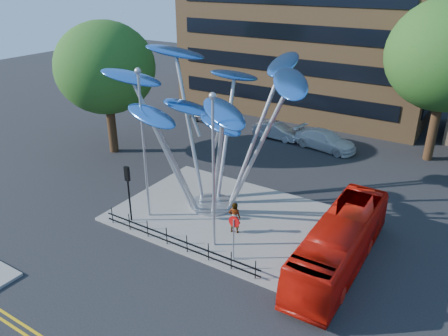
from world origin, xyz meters
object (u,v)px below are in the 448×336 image
Objects in this scene: street_lamp_left at (143,133)px; no_entry_sign_island at (234,230)px; leaf_sculpture at (211,100)px; street_lamp_right at (213,160)px; red_bus at (340,243)px; pedestrian at (235,218)px; tree_left at (105,68)px; traffic_light_island at (128,182)px; parked_car_mid at (277,131)px; parked_car_left at (208,116)px; parked_car_right at (325,140)px.

no_entry_sign_island is (6.50, -0.98, -3.54)m from street_lamp_left.
leaf_sculpture reaches higher than no_entry_sign_island.
street_lamp_left reaches higher than street_lamp_right.
street_lamp_right reaches higher than red_bus.
pedestrian is (5.26, 1.15, -4.28)m from street_lamp_left.
leaf_sculpture is 10.43m from red_bus.
street_lamp_right is at bearing -25.77° from tree_left.
no_entry_sign_island is at bearing 102.88° from pedestrian.
leaf_sculpture is 3.71× the size of traffic_light_island.
red_bus reaches higher than parked_car_mid.
pedestrian is at bearing -177.37° from red_bus.
street_lamp_right is 21.78m from parked_car_left.
tree_left is 2.45× the size of parked_car_mid.
pedestrian is (-1.24, 2.13, -0.74)m from no_entry_sign_island.
tree_left is 2.76× the size of parked_car_left.
red_bus reaches higher than no_entry_sign_island.
leaf_sculpture is at bearing 168.36° from red_bus.
pedestrian is (14.76, -5.35, -5.72)m from tree_left.
street_lamp_right is 0.86× the size of red_bus.
leaf_sculpture reaches higher than street_lamp_right.
leaf_sculpture is 5.19× the size of no_entry_sign_island.
street_lamp_left is 17.06m from parked_car_mid.
leaf_sculpture is 2.41× the size of parked_car_right.
no_entry_sign_island is at bearing -45.67° from leaf_sculpture.
traffic_light_island is 17.53m from parked_car_mid.
leaf_sculpture is 6.76m from pedestrian.
red_bus is (11.60, 2.46, -1.27)m from traffic_light_island.
street_lamp_left is 0.91× the size of red_bus.
street_lamp_right is at bearing 63.75° from pedestrian.
parked_car_left is at bearing 88.62° from parked_car_mid.
no_entry_sign_island is (16.00, -7.48, -4.98)m from tree_left.
leaf_sculpture is (11.93, -3.32, 0.08)m from tree_left.
leaf_sculpture is at bearing -15.55° from tree_left.
no_entry_sign_island is at bearing -136.85° from parked_car_left.
traffic_light_island is 11.93m from red_bus.
red_bus is 16.08m from parked_car_right.
pedestrian reaches higher than parked_car_right.
leaf_sculpture is 7.71m from no_entry_sign_island.
parked_car_left is at bearing 139.59° from red_bus.
tree_left reaches higher than red_bus.
no_entry_sign_island is 17.36m from parked_car_right.
tree_left is 16.71m from pedestrian.
leaf_sculpture is 3.41× the size of parked_car_left.
street_lamp_right is 3.39× the size of no_entry_sign_island.
parked_car_mid is (0.38, 16.41, -4.66)m from street_lamp_left.
street_lamp_right is at bearing 5.19° from traffic_light_island.
parked_car_right is at bearing -89.37° from parked_car_mid.
street_lamp_right is 18.07m from parked_car_mid.
parked_car_mid is at bearing -89.59° from pedestrian.
pedestrian is (5.76, 2.15, -1.54)m from traffic_light_island.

